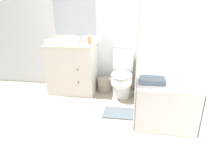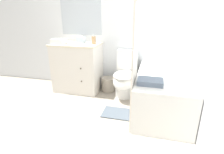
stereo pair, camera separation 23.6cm
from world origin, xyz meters
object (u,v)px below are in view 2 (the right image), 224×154
vanity_cabinet (78,66)px  bath_mat (122,114)px  bathtub (162,92)px  wastebasket (108,84)px  tissue_box (81,40)px  soap_dispenser (94,40)px  toilet (125,78)px  bath_towel_folded (150,82)px  sink_faucet (81,40)px  hand_towel_folded (59,41)px

vanity_cabinet → bath_mat: (0.97, -0.70, -0.44)m
bathtub → wastebasket: 1.06m
vanity_cabinet → bath_mat: size_ratio=1.53×
bathtub → tissue_box: tissue_box is taller
soap_dispenser → bath_mat: bearing=-47.2°
vanity_cabinet → soap_dispenser: 0.59m
toilet → bath_mat: 0.70m
bath_towel_folded → vanity_cabinet: bearing=147.6°
sink_faucet → hand_towel_folded: sink_faucet is taller
bathtub → bath_mat: (-0.53, -0.28, -0.28)m
bath_mat → wastebasket: bearing=118.7°
tissue_box → soap_dispenser: bearing=-21.4°
toilet → tissue_box: 1.04m
toilet → bath_towel_folded: (0.43, -0.75, 0.26)m
soap_dispenser → hand_towel_folded: (-0.59, -0.12, -0.03)m
bath_towel_folded → bath_mat: (-0.35, 0.14, -0.59)m
sink_faucet → wastebasket: 0.97m
bathtub → bath_towel_folded: size_ratio=4.55×
tissue_box → vanity_cabinet: bearing=-117.3°
wastebasket → hand_towel_folded: bearing=-167.6°
bath_towel_folded → bathtub: bearing=67.3°
wastebasket → hand_towel_folded: 1.15m
vanity_cabinet → wastebasket: 0.65m
bathtub → wastebasket: size_ratio=5.45×
toilet → bathtub: bearing=-28.4°
hand_towel_folded → sink_faucet: bearing=51.2°
vanity_cabinet → bathtub: size_ratio=0.63×
sink_faucet → bathtub: bearing=-22.2°
hand_towel_folded → bath_mat: size_ratio=0.40×
sink_faucet → toilet: size_ratio=0.19×
bathtub → soap_dispenser: soap_dispenser is taller
soap_dispenser → bath_mat: 1.33m
sink_faucet → hand_towel_folded: bearing=-128.8°
bathtub → bath_towel_folded: 0.56m
tissue_box → bath_mat: (0.92, -0.80, -0.91)m
vanity_cabinet → bath_towel_folded: 1.57m
bathtub → soap_dispenser: size_ratio=8.62×
sink_faucet → bath_towel_folded: 1.71m
toilet → bath_mat: bearing=-82.9°
tissue_box → bath_towel_folded: 1.62m
soap_dispenser → bath_mat: soap_dispenser is taller
toilet → bath_towel_folded: toilet is taller
tissue_box → hand_towel_folded: 0.39m
tissue_box → wastebasket: bearing=-5.6°
vanity_cabinet → toilet: size_ratio=1.14×
wastebasket → hand_towel_folded: size_ratio=1.13×
bathtub → soap_dispenser: (-1.17, 0.41, 0.66)m
sink_faucet → hand_towel_folded: size_ratio=0.63×
wastebasket → tissue_box: 0.94m
sink_faucet → bath_mat: 1.60m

